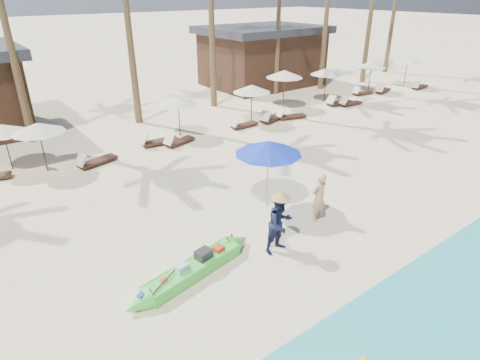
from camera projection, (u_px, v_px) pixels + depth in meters
ground at (275, 255)px, 11.34m from camera, size 240.00×240.00×0.00m
green_canoe at (194, 269)px, 10.49m from camera, size 4.63×1.15×0.59m
tourist at (319, 197)px, 12.76m from camera, size 0.61×0.42×1.64m
vendor_green at (280, 224)px, 11.22m from camera, size 0.87×0.69×1.75m
blue_umbrella at (268, 147)px, 13.00m from camera, size 2.23×2.23×2.40m
resort_parasol_4 at (2, 129)px, 15.99m from camera, size 1.89×1.89×1.95m
resort_parasol_5 at (38, 128)px, 15.75m from camera, size 2.02×2.02×2.08m
lounger_5_left at (95, 161)px, 17.04m from camera, size 1.86×0.96×0.60m
resort_parasol_6 at (178, 101)px, 19.63m from camera, size 1.97×1.97×2.03m
lounger_6_left at (178, 141)px, 19.28m from camera, size 1.75×0.94×0.57m
lounger_6_right at (158, 141)px, 19.25m from camera, size 1.93×0.76×0.64m
resort_parasol_7 at (252, 89)px, 21.66m from camera, size 2.07×2.07×2.13m
lounger_7_left at (243, 124)px, 21.64m from camera, size 1.66×0.55×0.56m
lounger_7_right at (272, 118)px, 22.64m from camera, size 2.02×1.11×0.66m
resort_parasol_8 at (284, 74)px, 24.38m from camera, size 2.28×2.28×2.35m
lounger_8_left at (290, 116)px, 23.09m from camera, size 1.81×0.98×0.59m
resort_parasol_9 at (327, 71)px, 25.94m from camera, size 2.11×2.11×2.18m
lounger_9_left at (338, 102)px, 25.79m from camera, size 1.94×0.70×0.65m
lounger_9_right at (350, 103)px, 25.70m from camera, size 1.69×0.64×0.56m
resort_parasol_10 at (372, 64)px, 28.58m from camera, size 2.06×2.06×2.12m
lounger_10_left at (362, 92)px, 28.30m from camera, size 1.73×0.71×0.57m
lounger_10_right at (382, 90)px, 28.84m from camera, size 1.85×0.95×0.60m
resort_parasol_11 at (408, 60)px, 29.82m from camera, size 2.18×2.18×2.25m
lounger_11_left at (419, 86)px, 29.95m from camera, size 1.75×0.64×0.58m
pavilion_east at (262, 55)px, 30.59m from camera, size 8.80×6.60×4.30m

